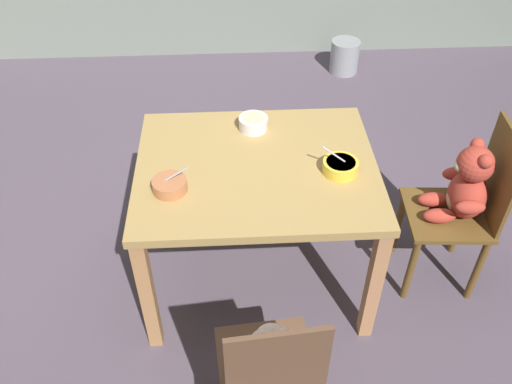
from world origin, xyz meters
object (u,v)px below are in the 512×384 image
teddy_chair_near_front (270,368)px  porridge_bowl_yellow_near_right (340,166)px  teddy_chair_near_right (464,194)px  porridge_bowl_white_far_center (254,123)px  metal_pail (345,56)px  dining_table (257,182)px  porridge_bowl_terracotta_near_left (170,185)px

teddy_chair_near_front → porridge_bowl_yellow_near_right: 0.93m
teddy_chair_near_right → teddy_chair_near_front: bearing=43.6°
porridge_bowl_white_far_center → metal_pail: bearing=65.5°
dining_table → porridge_bowl_white_far_center: (0.00, 0.29, 0.13)m
porridge_bowl_terracotta_near_left → porridge_bowl_yellow_near_right: bearing=6.5°
porridge_bowl_white_far_center → metal_pail: (0.85, 1.86, -0.64)m
porridge_bowl_yellow_near_right → porridge_bowl_terracotta_near_left: bearing=-173.5°
teddy_chair_near_right → porridge_bowl_white_far_center: bearing=-15.9°
porridge_bowl_white_far_center → porridge_bowl_terracotta_near_left: size_ratio=0.90×
dining_table → teddy_chair_near_right: bearing=-3.5°
dining_table → teddy_chair_near_front: bearing=-90.2°
porridge_bowl_terracotta_near_left → porridge_bowl_white_far_center: bearing=49.0°
teddy_chair_near_right → metal_pail: teddy_chair_near_right is taller
dining_table → metal_pail: dining_table is taller
dining_table → porridge_bowl_white_far_center: bearing=89.5°
dining_table → porridge_bowl_terracotta_near_left: (-0.38, -0.15, 0.13)m
teddy_chair_near_front → metal_pail: teddy_chair_near_front is taller
dining_table → teddy_chair_near_front: teddy_chair_near_front is taller
dining_table → teddy_chair_near_right: size_ratio=1.19×
dining_table → porridge_bowl_white_far_center: size_ratio=7.66×
porridge_bowl_yellow_near_right → metal_pail: porridge_bowl_yellow_near_right is taller
teddy_chair_near_front → teddy_chair_near_right: teddy_chair_near_right is taller
teddy_chair_near_front → metal_pail: 3.18m
porridge_bowl_white_far_center → porridge_bowl_terracotta_near_left: bearing=-131.0°
teddy_chair_near_right → porridge_bowl_terracotta_near_left: bearing=7.5°
teddy_chair_near_right → metal_pail: bearing=-83.0°
porridge_bowl_white_far_center → metal_pail: porridge_bowl_white_far_center is taller
teddy_chair_near_front → porridge_bowl_terracotta_near_left: size_ratio=5.78×
dining_table → porridge_bowl_white_far_center: 0.32m
teddy_chair_near_front → metal_pail: (0.86, 3.04, -0.38)m
teddy_chair_near_front → teddy_chair_near_right: 1.29m
teddy_chair_near_right → porridge_bowl_white_far_center: 1.06m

